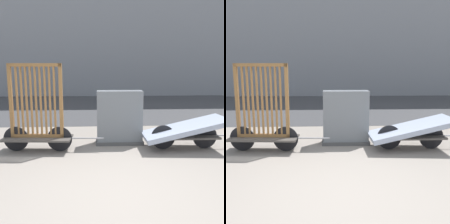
# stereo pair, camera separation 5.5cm
# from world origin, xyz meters

# --- Properties ---
(ground_plane) EXTENTS (60.00, 60.00, 0.00)m
(ground_plane) POSITION_xyz_m (0.00, 0.00, 0.00)
(ground_plane) COLOR gray
(road_strip) EXTENTS (56.00, 8.60, 0.01)m
(road_strip) POSITION_xyz_m (0.00, 8.77, 0.00)
(road_strip) COLOR #424244
(road_strip) RESTS_ON ground_plane
(bike_cart_with_bedframe) EXTENTS (2.18, 0.65, 1.89)m
(bike_cart_with_bedframe) POSITION_xyz_m (-1.61, 2.13, 0.68)
(bike_cart_with_bedframe) COLOR #4C4742
(bike_cart_with_bedframe) RESTS_ON ground_plane
(bike_cart_with_mattress) EXTENTS (2.35, 0.88, 0.72)m
(bike_cart_with_mattress) POSITION_xyz_m (1.62, 2.13, 0.42)
(bike_cart_with_mattress) COLOR #4C4742
(bike_cart_with_mattress) RESTS_ON ground_plane
(utility_cabinet) EXTENTS (1.12, 0.45, 1.27)m
(utility_cabinet) POSITION_xyz_m (0.20, 2.61, 0.59)
(utility_cabinet) COLOR #4C4C4C
(utility_cabinet) RESTS_ON ground_plane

